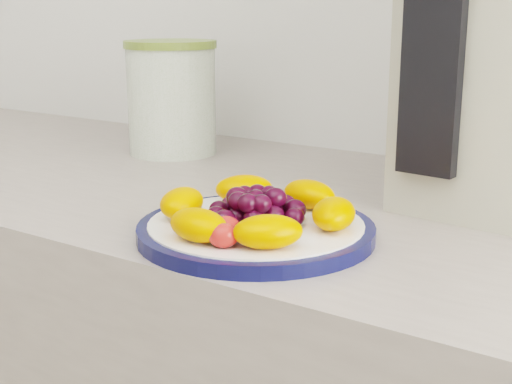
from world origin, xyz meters
The scene contains 6 objects.
plate_rim centered at (0.07, 1.03, 0.91)m, with size 0.25×0.25×0.01m, color #0B0F3A.
plate_face centered at (0.07, 1.03, 0.91)m, with size 0.23×0.23×0.02m, color white.
canister centered at (-0.30, 1.32, 0.99)m, with size 0.14×0.14×0.17m, color #395C14.
canister_lid centered at (-0.30, 1.32, 1.08)m, with size 0.15×0.15×0.01m, color olive.
appliance_panel centered at (0.19, 1.18, 1.10)m, with size 0.07×0.02×0.29m, color black.
fruit_plate centered at (0.07, 1.02, 0.93)m, with size 0.22×0.22×0.04m.
Camera 1 is at (0.47, 0.43, 1.14)m, focal length 50.00 mm.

